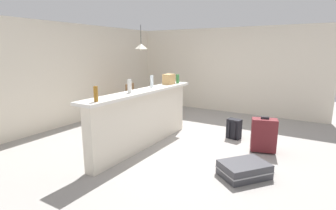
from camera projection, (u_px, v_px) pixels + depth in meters
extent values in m
cube|color=gray|center=(182.00, 141.00, 5.44)|extent=(13.00, 13.00, 0.05)
cube|color=silver|center=(79.00, 74.00, 6.71)|extent=(6.60, 0.10, 2.50)
cube|color=silver|center=(221.00, 70.00, 7.88)|extent=(0.10, 6.00, 2.50)
cube|color=silver|center=(144.00, 120.00, 4.97)|extent=(2.80, 0.20, 1.07)
cube|color=white|center=(143.00, 91.00, 4.85)|extent=(2.96, 0.40, 0.05)
cylinder|color=#9E661E|center=(96.00, 94.00, 3.74)|extent=(0.06, 0.06, 0.23)
cylinder|color=silver|center=(130.00, 86.00, 4.49)|extent=(0.07, 0.07, 0.24)
cylinder|color=silver|center=(152.00, 81.00, 5.17)|extent=(0.06, 0.06, 0.24)
cylinder|color=#2D6B38|center=(178.00, 79.00, 5.83)|extent=(0.07, 0.07, 0.20)
cube|color=tan|center=(169.00, 79.00, 5.67)|extent=(0.26, 0.18, 0.22)
cube|color=#332319|center=(140.00, 92.00, 7.09)|extent=(1.10, 0.80, 0.04)
cylinder|color=#332319|center=(140.00, 110.00, 6.59)|extent=(0.06, 0.06, 0.70)
cylinder|color=#332319|center=(161.00, 104.00, 7.41)|extent=(0.06, 0.06, 0.70)
cylinder|color=#332319|center=(119.00, 107.00, 6.93)|extent=(0.06, 0.06, 0.70)
cylinder|color=#332319|center=(141.00, 101.00, 7.75)|extent=(0.06, 0.06, 0.70)
cube|color=#9E754C|center=(159.00, 106.00, 6.73)|extent=(0.46, 0.46, 0.04)
cube|color=#9E754C|center=(152.00, 96.00, 6.74)|extent=(0.40, 0.11, 0.48)
cylinder|color=#9E754C|center=(162.00, 116.00, 6.57)|extent=(0.04, 0.04, 0.41)
cylinder|color=#9E754C|center=(167.00, 113.00, 6.86)|extent=(0.04, 0.04, 0.41)
cylinder|color=#9E754C|center=(151.00, 115.00, 6.68)|extent=(0.04, 0.04, 0.41)
cylinder|color=#9E754C|center=(156.00, 112.00, 6.98)|extent=(0.04, 0.04, 0.41)
cube|color=#9E754C|center=(125.00, 101.00, 7.43)|extent=(0.45, 0.45, 0.04)
cube|color=#9E754C|center=(130.00, 92.00, 7.31)|extent=(0.40, 0.09, 0.48)
cylinder|color=#9E754C|center=(123.00, 107.00, 7.69)|extent=(0.04, 0.04, 0.41)
cylinder|color=#9E754C|center=(117.00, 109.00, 7.40)|extent=(0.04, 0.04, 0.41)
cylinder|color=#9E754C|center=(133.00, 108.00, 7.56)|extent=(0.04, 0.04, 0.41)
cylinder|color=#9E754C|center=(127.00, 110.00, 7.28)|extent=(0.04, 0.04, 0.41)
cylinder|color=black|center=(141.00, 35.00, 6.81)|extent=(0.01, 0.01, 0.50)
cone|color=white|center=(141.00, 46.00, 6.87)|extent=(0.34, 0.34, 0.14)
sphere|color=white|center=(141.00, 49.00, 6.89)|extent=(0.07, 0.07, 0.07)
cube|color=#38383D|center=(244.00, 169.00, 3.85)|extent=(0.83, 0.80, 0.22)
cube|color=gray|center=(244.00, 169.00, 3.85)|extent=(0.85, 0.82, 0.02)
cube|color=#2D2D33|center=(266.00, 165.00, 3.99)|extent=(0.22, 0.23, 0.02)
cube|color=maroon|center=(264.00, 135.00, 4.74)|extent=(0.35, 0.49, 0.60)
cylinder|color=black|center=(273.00, 151.00, 4.76)|extent=(0.05, 0.07, 0.06)
cylinder|color=black|center=(252.00, 149.00, 4.85)|extent=(0.05, 0.07, 0.06)
cube|color=#232328|center=(265.00, 118.00, 4.68)|extent=(0.08, 0.15, 0.04)
cube|color=black|center=(234.00, 129.00, 5.51)|extent=(0.23, 0.31, 0.42)
cube|color=black|center=(236.00, 131.00, 5.61)|extent=(0.10, 0.23, 0.19)
cube|color=black|center=(235.00, 131.00, 5.40)|extent=(0.03, 0.04, 0.36)
cube|color=black|center=(229.00, 130.00, 5.49)|extent=(0.03, 0.04, 0.36)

